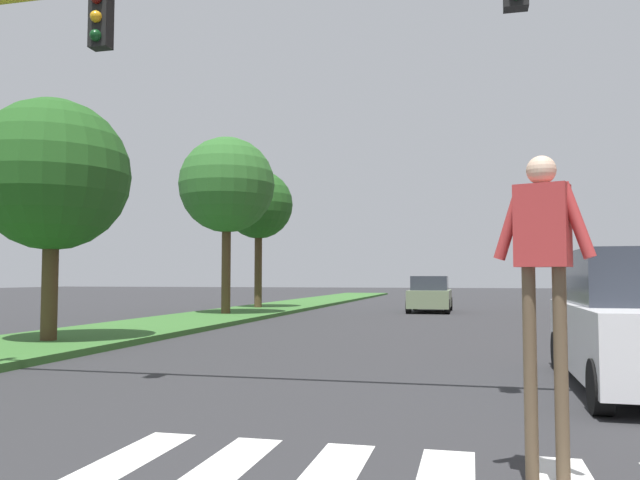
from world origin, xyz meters
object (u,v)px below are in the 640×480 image
Objects in this scene: tree_distant at (259,205)px; pedestrian_performer at (543,265)px; tree_far at (227,186)px; suv_crossing at (640,323)px; tree_mid at (53,175)px; traffic_light_gantry at (102,70)px; sedan_midblock at (430,295)px.

tree_distant reaches higher than pedestrian_performer.
tree_far is 18.65m from suv_crossing.
tree_distant is at bearing 92.12° from tree_mid.
pedestrian_performer is (10.50, -23.87, -3.40)m from tree_distant.
traffic_light_gantry is 8.27m from suv_crossing.
tree_distant reaches higher than sedan_midblock.
sedan_midblock is at bearing 3.60° from tree_distant.
suv_crossing is 1.13× the size of sedan_midblock.
pedestrian_performer is at bearing -66.26° from tree_distant.
traffic_light_gantry reaches higher than pedestrian_performer.
sedan_midblock is (7.64, 5.82, -4.50)m from tree_far.
pedestrian_performer is (9.90, -7.63, -2.27)m from tree_mid.
tree_mid is at bearing -87.88° from tree_distant.
tree_mid reaches higher than pedestrian_performer.
tree_mid is 0.56× the size of traffic_light_gantry.
tree_mid is 1.20× the size of suv_crossing.
sedan_midblock is at bearing 65.81° from tree_mid.
traffic_light_gantry is at bearing 154.76° from pedestrian_performer.
traffic_light_gantry is (4.63, -16.03, -0.86)m from tree_far.
pedestrian_performer is (5.38, -2.54, -2.74)m from traffic_light_gantry.
pedestrian_performer is at bearing -25.24° from traffic_light_gantry.
tree_distant is 9.21m from sedan_midblock.
tree_mid is 18.64m from sedan_midblock.
pedestrian_performer is at bearing -84.45° from sedan_midblock.
suv_crossing is at bearing -57.25° from tree_distant.
suv_crossing is at bearing -78.04° from sedan_midblock.
tree_mid is 0.79× the size of tree_far.
tree_far is at bearing 106.11° from traffic_light_gantry.
tree_far is 16.71m from traffic_light_gantry.
tree_distant is 23.08m from suv_crossing.
tree_distant reaches higher than tree_mid.
tree_far reaches higher than sedan_midblock.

